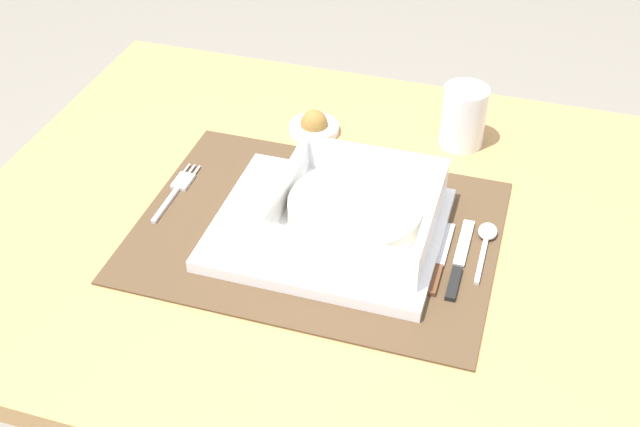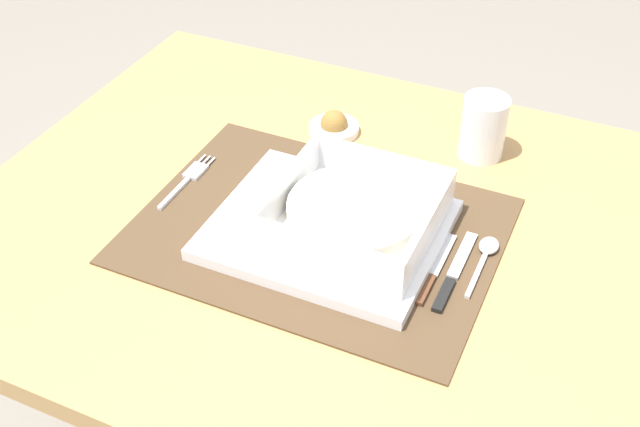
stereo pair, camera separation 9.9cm
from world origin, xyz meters
TOP-DOWN VIEW (x-y plane):
  - dining_table at (0.00, 0.00)m, footprint 0.93×0.75m
  - placemat at (0.00, -0.03)m, footprint 0.45×0.34m
  - serving_plate at (0.02, -0.03)m, footprint 0.28×0.23m
  - porridge_bowl at (0.05, -0.02)m, footprint 0.19×0.19m
  - fork at (-0.20, -0.00)m, footprint 0.02×0.13m
  - spoon at (0.21, 0.02)m, footprint 0.02×0.11m
  - butter_knife at (0.18, -0.04)m, footprint 0.01×0.14m
  - bread_knife at (0.16, -0.04)m, footprint 0.01×0.13m
  - drinking_glass at (0.14, 0.22)m, footprint 0.06×0.06m
  - condiment_saucer at (-0.07, 0.19)m, footprint 0.07×0.07m

SIDE VIEW (x-z plane):
  - dining_table at x=0.00m, z-range 0.25..0.97m
  - placemat at x=0.00m, z-range 0.71..0.71m
  - fork at x=-0.20m, z-range 0.71..0.72m
  - butter_knife at x=0.18m, z-range 0.71..0.72m
  - bread_knife at x=0.16m, z-range 0.71..0.72m
  - spoon at x=0.21m, z-range 0.71..0.73m
  - condiment_saucer at x=-0.07m, z-range 0.70..0.74m
  - serving_plate at x=0.02m, z-range 0.71..0.73m
  - porridge_bowl at x=0.05m, z-range 0.72..0.78m
  - drinking_glass at x=0.14m, z-range 0.71..0.80m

